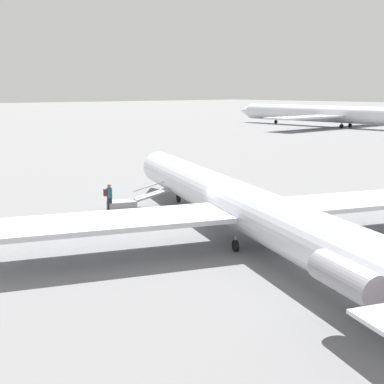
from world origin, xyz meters
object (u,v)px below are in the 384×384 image
boarding_stairs (128,203)px  airplane_far_center (332,114)px  airplane_main (240,205)px  passenger (109,195)px

boarding_stairs → airplane_far_center: bearing=47.1°
boarding_stairs → airplane_main: bearing=-68.2°
passenger → airplane_main: bearing=-60.6°
airplane_main → passenger: airplane_main is taller
airplane_main → airplane_far_center: 89.89m
airplane_main → airplane_far_center: airplane_far_center is taller
airplane_far_center → airplane_main: bearing=121.3°
passenger → boarding_stairs: bearing=16.3°
boarding_stairs → passenger: bearing=-163.7°
airplane_main → boarding_stairs: 10.10m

